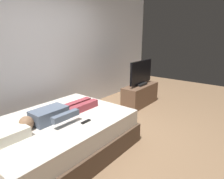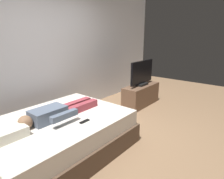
# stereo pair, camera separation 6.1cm
# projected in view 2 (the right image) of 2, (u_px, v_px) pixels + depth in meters

# --- Properties ---
(ground_plane) EXTENTS (10.00, 10.00, 0.00)m
(ground_plane) POSITION_uv_depth(u_px,v_px,m) (117.00, 144.00, 3.12)
(ground_plane) COLOR #8C6B4C
(back_wall) EXTENTS (6.40, 0.10, 2.80)m
(back_wall) POSITION_uv_depth(u_px,v_px,m) (64.00, 48.00, 4.09)
(back_wall) COLOR silver
(back_wall) RESTS_ON ground
(bed) EXTENTS (2.07, 1.52, 0.54)m
(bed) POSITION_uv_depth(u_px,v_px,m) (58.00, 136.00, 2.84)
(bed) COLOR brown
(bed) RESTS_ON ground
(pillow) EXTENTS (0.48, 0.34, 0.12)m
(pillow) POSITION_uv_depth(u_px,v_px,m) (2.00, 134.00, 2.22)
(pillow) COLOR silver
(pillow) RESTS_ON bed
(person) EXTENTS (1.26, 0.46, 0.18)m
(person) POSITION_uv_depth(u_px,v_px,m) (57.00, 112.00, 2.77)
(person) COLOR slate
(person) RESTS_ON bed
(remote) EXTENTS (0.15, 0.04, 0.02)m
(remote) POSITION_uv_depth(u_px,v_px,m) (85.00, 121.00, 2.66)
(remote) COLOR black
(remote) RESTS_ON bed
(tv_stand) EXTENTS (1.10, 0.40, 0.50)m
(tv_stand) POSITION_uv_depth(u_px,v_px,m) (141.00, 95.00, 4.78)
(tv_stand) COLOR brown
(tv_stand) RESTS_ON ground
(tv) EXTENTS (0.88, 0.20, 0.59)m
(tv) POSITION_uv_depth(u_px,v_px,m) (142.00, 74.00, 4.63)
(tv) COLOR black
(tv) RESTS_ON tv_stand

